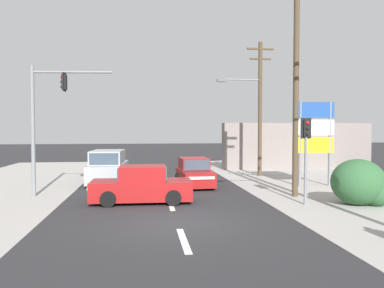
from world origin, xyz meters
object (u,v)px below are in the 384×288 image
(hatchback_oncoming_mid, at_px, (194,173))
(shopping_plaza_sign, at_px, (315,131))
(pedestal_signal_right_kerb, at_px, (306,146))
(suv_oncoming_near, at_px, (108,168))
(sedan_crossing_left, at_px, (142,186))
(utility_pole_background_right, at_px, (258,104))
(utility_pole_midground_right, at_px, (296,80))
(traffic_signal_mast, at_px, (45,113))

(hatchback_oncoming_mid, bearing_deg, shopping_plaza_sign, -8.81)
(pedestal_signal_right_kerb, height_order, suv_oncoming_near, pedestal_signal_right_kerb)
(pedestal_signal_right_kerb, distance_m, sedan_crossing_left, 6.99)
(suv_oncoming_near, bearing_deg, sedan_crossing_left, -72.32)
(utility_pole_background_right, xyz_separation_m, shopping_plaza_sign, (1.72, -4.74, -1.78))
(utility_pole_midground_right, distance_m, shopping_plaza_sign, 4.37)
(utility_pole_midground_right, bearing_deg, shopping_plaza_sign, 50.96)
(utility_pole_background_right, height_order, shopping_plaza_sign, utility_pole_background_right)
(hatchback_oncoming_mid, height_order, sedan_crossing_left, sedan_crossing_left)
(utility_pole_background_right, bearing_deg, sedan_crossing_left, -133.30)
(utility_pole_background_right, distance_m, shopping_plaza_sign, 5.34)
(hatchback_oncoming_mid, height_order, suv_oncoming_near, suv_oncoming_near)
(utility_pole_background_right, distance_m, hatchback_oncoming_mid, 7.27)
(utility_pole_midground_right, xyz_separation_m, utility_pole_background_right, (0.60, 7.60, -0.57))
(utility_pole_background_right, height_order, pedestal_signal_right_kerb, utility_pole_background_right)
(utility_pole_midground_right, xyz_separation_m, shopping_plaza_sign, (2.32, 2.86, -2.35))
(utility_pole_midground_right, bearing_deg, hatchback_oncoming_mid, 136.91)
(hatchback_oncoming_mid, xyz_separation_m, sedan_crossing_left, (-2.83, -4.29, 0.00))
(pedestal_signal_right_kerb, bearing_deg, suv_oncoming_near, 138.61)
(traffic_signal_mast, xyz_separation_m, pedestal_signal_right_kerb, (11.00, -3.34, -1.42))
(pedestal_signal_right_kerb, bearing_deg, hatchback_oncoming_mid, 123.51)
(pedestal_signal_right_kerb, bearing_deg, shopping_plaza_sign, 60.65)
(pedestal_signal_right_kerb, bearing_deg, utility_pole_midground_right, 79.76)
(traffic_signal_mast, bearing_deg, pedestal_signal_right_kerb, -16.89)
(traffic_signal_mast, bearing_deg, utility_pole_midground_right, -7.41)
(shopping_plaza_sign, bearing_deg, sedan_crossing_left, -160.49)
(traffic_signal_mast, relative_size, shopping_plaza_sign, 1.30)
(utility_pole_background_right, height_order, traffic_signal_mast, utility_pole_background_right)
(utility_pole_background_right, height_order, suv_oncoming_near, utility_pole_background_right)
(utility_pole_midground_right, xyz_separation_m, traffic_signal_mast, (-11.34, 1.47, -1.50))
(sedan_crossing_left, bearing_deg, suv_oncoming_near, 107.68)
(traffic_signal_mast, bearing_deg, hatchback_oncoming_mid, 18.32)
(utility_pole_background_right, distance_m, suv_oncoming_near, 10.45)
(utility_pole_background_right, distance_m, pedestal_signal_right_kerb, 9.80)
(sedan_crossing_left, bearing_deg, shopping_plaza_sign, 19.51)
(shopping_plaza_sign, distance_m, suv_oncoming_near, 11.78)
(hatchback_oncoming_mid, bearing_deg, traffic_signal_mast, -161.68)
(utility_pole_background_right, distance_m, sedan_crossing_left, 11.75)
(suv_oncoming_near, bearing_deg, hatchback_oncoming_mid, -20.97)
(pedestal_signal_right_kerb, xyz_separation_m, sedan_crossing_left, (-6.63, 1.44, -1.71))
(suv_oncoming_near, bearing_deg, shopping_plaza_sign, -14.16)
(utility_pole_midground_right, relative_size, sedan_crossing_left, 2.38)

